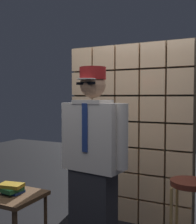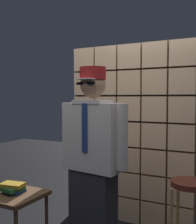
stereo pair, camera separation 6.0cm
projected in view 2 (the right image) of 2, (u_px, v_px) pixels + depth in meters
glass_block_wall at (130, 134)px, 3.46m from camera, size 1.58×0.10×2.20m
standing_person at (93, 162)px, 2.59m from camera, size 0.72×0.34×1.80m
bar_stool at (190, 203)px, 2.55m from camera, size 0.34×0.34×0.78m
side_table at (15, 201)px, 2.85m from camera, size 0.52×0.52×0.56m
book_stack at (13, 188)px, 2.87m from camera, size 0.26×0.21×0.10m
coffee_mug at (12, 187)px, 2.92m from camera, size 0.13×0.08×0.09m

